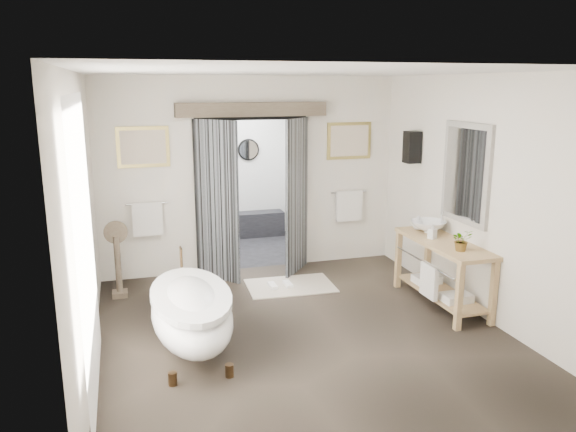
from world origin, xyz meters
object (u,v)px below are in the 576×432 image
object	(u,v)px
vanity	(441,268)
rug	(290,286)
clawfoot_tub	(191,312)
basin	(428,227)

from	to	relation	value
vanity	rug	bearing A→B (deg)	143.66
vanity	rug	world-z (taller)	vanity
clawfoot_tub	rug	bearing A→B (deg)	45.20
vanity	basin	distance (m)	0.61
vanity	basin	size ratio (longest dim) A/B	3.45
vanity	basin	world-z (taller)	basin
clawfoot_tub	basin	world-z (taller)	basin
clawfoot_tub	vanity	world-z (taller)	clawfoot_tub
basin	rug	bearing A→B (deg)	144.68
clawfoot_tub	rug	world-z (taller)	clawfoot_tub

